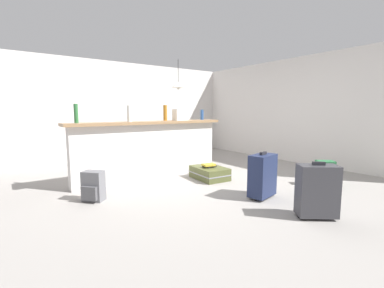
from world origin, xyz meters
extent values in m
cube|color=gray|center=(0.00, 0.00, -0.03)|extent=(13.00, 13.00, 0.05)
cube|color=silver|center=(0.00, 3.05, 1.25)|extent=(6.60, 0.10, 2.50)
cube|color=silver|center=(3.05, 0.30, 1.25)|extent=(0.10, 6.00, 2.50)
cube|color=silver|center=(-0.56, 0.55, 0.51)|extent=(2.80, 0.20, 1.01)
cube|color=#93704C|center=(-0.56, 0.55, 1.04)|extent=(2.96, 0.40, 0.05)
cylinder|color=#2D6B38|center=(-1.81, 0.59, 1.21)|extent=(0.06, 0.06, 0.30)
cylinder|color=silver|center=(-0.96, 0.52, 1.20)|extent=(0.07, 0.07, 0.28)
cylinder|color=#9E661E|center=(-0.20, 0.62, 1.21)|extent=(0.07, 0.07, 0.29)
cylinder|color=#284C89|center=(0.66, 0.57, 1.17)|extent=(0.07, 0.07, 0.21)
cube|color=silver|center=(0.10, 0.55, 1.17)|extent=(0.26, 0.18, 0.22)
cube|color=#332319|center=(0.91, 1.74, 0.72)|extent=(1.10, 0.80, 0.04)
cylinder|color=#332319|center=(0.42, 1.40, 0.35)|extent=(0.06, 0.06, 0.70)
cylinder|color=#332319|center=(1.40, 1.40, 0.35)|extent=(0.06, 0.06, 0.70)
cylinder|color=#332319|center=(0.42, 2.08, 0.35)|extent=(0.06, 0.06, 0.70)
cylinder|color=#332319|center=(1.40, 2.08, 0.35)|extent=(0.06, 0.06, 0.70)
cube|color=#9E754C|center=(0.80, 1.15, 0.43)|extent=(0.48, 0.48, 0.04)
cube|color=#9E754C|center=(0.84, 1.33, 0.69)|extent=(0.40, 0.12, 0.48)
cylinder|color=#9E754C|center=(0.61, 1.03, 0.21)|extent=(0.04, 0.04, 0.41)
cylinder|color=#9E754C|center=(0.93, 0.96, 0.21)|extent=(0.04, 0.04, 0.41)
cylinder|color=#9E754C|center=(0.68, 1.34, 0.21)|extent=(0.04, 0.04, 0.41)
cylinder|color=#9E754C|center=(0.99, 1.27, 0.21)|extent=(0.04, 0.04, 0.41)
cylinder|color=black|center=(0.88, 1.81, 2.22)|extent=(0.01, 0.01, 0.57)
cone|color=white|center=(0.88, 1.81, 1.88)|extent=(0.34, 0.34, 0.14)
sphere|color=white|center=(0.88, 1.81, 1.80)|extent=(0.07, 0.07, 0.07)
cube|color=#51562D|center=(0.29, -0.13, 0.11)|extent=(0.54, 0.72, 0.22)
cube|color=gray|center=(0.29, -0.13, 0.11)|extent=(0.55, 0.73, 0.02)
cube|color=#2D2D33|center=(0.33, 0.27, 0.11)|extent=(0.19, 0.15, 0.02)
cube|color=#38383D|center=(0.16, -2.26, 0.33)|extent=(0.49, 0.46, 0.60)
cylinder|color=black|center=(0.01, -2.14, 0.03)|extent=(0.07, 0.06, 0.06)
cylinder|color=black|center=(0.31, -2.38, 0.03)|extent=(0.07, 0.06, 0.06)
cube|color=#232328|center=(0.16, -2.26, 0.65)|extent=(0.14, 0.12, 0.04)
cube|color=slate|center=(-1.78, -0.11, 0.21)|extent=(0.32, 0.33, 0.42)
cube|color=#515155|center=(-1.87, -0.19, 0.14)|extent=(0.19, 0.20, 0.19)
cube|color=black|center=(-1.76, 0.01, 0.19)|extent=(0.04, 0.04, 0.36)
cube|color=black|center=(-1.66, -0.10, 0.19)|extent=(0.04, 0.04, 0.36)
cube|color=#286B3D|center=(1.59, -1.60, 0.21)|extent=(0.33, 0.32, 0.42)
cube|color=#205530|center=(1.66, -1.51, 0.14)|extent=(0.21, 0.18, 0.19)
cube|color=black|center=(1.58, -1.72, 0.19)|extent=(0.04, 0.04, 0.36)
cube|color=black|center=(1.47, -1.63, 0.19)|extent=(0.04, 0.04, 0.36)
cube|color=#1E284C|center=(0.23, -1.40, 0.33)|extent=(0.48, 0.33, 0.60)
cylinder|color=black|center=(0.42, -1.36, 0.03)|extent=(0.06, 0.04, 0.06)
cylinder|color=black|center=(0.04, -1.44, 0.03)|extent=(0.06, 0.04, 0.06)
cube|color=#232328|center=(0.23, -1.40, 0.65)|extent=(0.15, 0.07, 0.04)
cube|color=black|center=(0.30, -0.12, 0.24)|extent=(0.24, 0.19, 0.03)
cube|color=gold|center=(0.26, -0.15, 0.27)|extent=(0.24, 0.19, 0.04)
camera|label=1|loc=(-2.79, -3.86, 1.26)|focal=25.04mm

